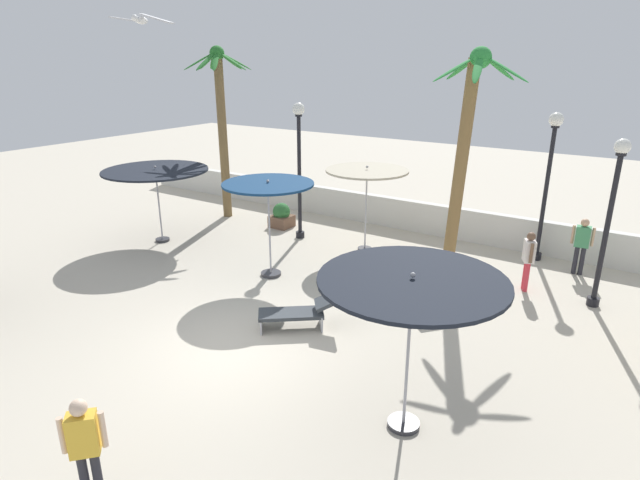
% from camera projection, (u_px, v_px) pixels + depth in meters
% --- Properties ---
extents(ground_plane, '(56.00, 56.00, 0.00)m').
position_uv_depth(ground_plane, '(234.00, 349.00, 10.57)').
color(ground_plane, beige).
extents(boundary_wall, '(25.20, 0.30, 1.03)m').
position_uv_depth(boundary_wall, '(416.00, 216.00, 17.60)').
color(boundary_wall, silver).
rests_on(boundary_wall, ground_plane).
extents(patio_umbrella_0, '(2.42, 2.42, 2.62)m').
position_uv_depth(patio_umbrella_0, '(367.00, 175.00, 15.19)').
color(patio_umbrella_0, '#333338').
rests_on(patio_umbrella_0, ground_plane).
extents(patio_umbrella_1, '(3.20, 3.20, 2.44)m').
position_uv_depth(patio_umbrella_1, '(156.00, 172.00, 16.04)').
color(patio_umbrella_1, '#333338').
rests_on(patio_umbrella_1, ground_plane).
extents(patio_umbrella_2, '(2.78, 2.78, 2.66)m').
position_uv_depth(patio_umbrella_2, '(412.00, 288.00, 7.56)').
color(patio_umbrella_2, '#333338').
rests_on(patio_umbrella_2, ground_plane).
extents(patio_umbrella_4, '(2.36, 2.36, 2.64)m').
position_uv_depth(patio_umbrella_4, '(268.00, 191.00, 13.37)').
color(patio_umbrella_4, '#333338').
rests_on(patio_umbrella_4, ground_plane).
extents(palm_tree_0, '(2.30, 2.30, 5.97)m').
position_uv_depth(palm_tree_0, '(221.00, 115.00, 18.24)').
color(palm_tree_0, brown).
rests_on(palm_tree_0, ground_plane).
extents(palm_tree_1, '(2.30, 2.31, 5.84)m').
position_uv_depth(palm_tree_1, '(465.00, 144.00, 13.12)').
color(palm_tree_1, olive).
rests_on(palm_tree_1, ground_plane).
extents(lamp_post_0, '(0.34, 0.34, 3.95)m').
position_uv_depth(lamp_post_0, '(610.00, 212.00, 11.66)').
color(lamp_post_0, black).
rests_on(lamp_post_0, ground_plane).
extents(lamp_post_1, '(0.38, 0.38, 4.20)m').
position_uv_depth(lamp_post_1, '(549.00, 170.00, 14.38)').
color(lamp_post_1, black).
rests_on(lamp_post_1, ground_plane).
extents(lamp_post_2, '(0.38, 0.38, 4.30)m').
position_uv_depth(lamp_post_2, '(299.00, 156.00, 16.22)').
color(lamp_post_2, black).
rests_on(lamp_post_2, ground_plane).
extents(lounge_chair_0, '(1.77, 1.63, 0.83)m').
position_uv_depth(lounge_chair_0, '(416.00, 289.00, 12.33)').
color(lounge_chair_0, '#B7B7BC').
rests_on(lounge_chair_0, ground_plane).
extents(lounge_chair_1, '(1.79, 1.58, 0.82)m').
position_uv_depth(lounge_chair_1, '(301.00, 311.00, 11.26)').
color(lounge_chair_1, '#B7B7BC').
rests_on(lounge_chair_1, ground_plane).
extents(guest_1, '(0.56, 0.27, 1.57)m').
position_uv_depth(guest_1, '(582.00, 241.00, 13.91)').
color(guest_1, '#26262D').
rests_on(guest_1, ground_plane).
extents(guest_2, '(0.42, 0.43, 1.60)m').
position_uv_depth(guest_2, '(85.00, 443.00, 6.61)').
color(guest_2, '#26262D').
rests_on(guest_2, ground_plane).
extents(guest_3, '(0.36, 0.52, 1.54)m').
position_uv_depth(guest_3, '(529.00, 256.00, 12.94)').
color(guest_3, '#D8333F').
rests_on(guest_3, ground_plane).
extents(seagull_0, '(1.18, 0.43, 0.17)m').
position_uv_depth(seagull_0, '(140.00, 20.00, 8.54)').
color(seagull_0, white).
extents(planter, '(0.70, 0.70, 0.85)m').
position_uv_depth(planter, '(282.00, 216.00, 18.06)').
color(planter, brown).
rests_on(planter, ground_plane).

